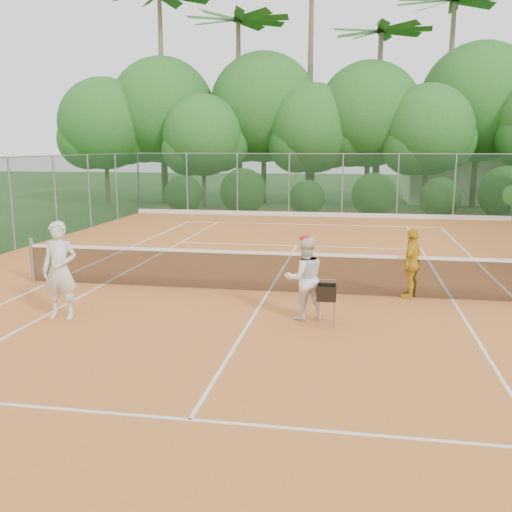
{
  "coord_description": "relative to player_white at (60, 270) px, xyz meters",
  "views": [
    {
      "loc": [
        1.94,
        -12.69,
        3.34
      ],
      "look_at": [
        -0.08,
        -1.2,
        1.1
      ],
      "focal_mm": 40.0,
      "sensor_mm": 36.0,
      "label": 1
    }
  ],
  "objects": [
    {
      "name": "fence_back",
      "position": [
        3.69,
        17.69,
        0.54
      ],
      "size": [
        18.07,
        0.07,
        3.0
      ],
      "color": "#19381E",
      "rests_on": "clay_court"
    },
    {
      "name": "player_yellow",
      "position": [
        6.9,
        2.77,
        -0.18
      ],
      "size": [
        0.7,
        0.99,
        1.56
      ],
      "primitive_type": "imported",
      "rotation": [
        0.0,
        0.0,
        -1.96
      ],
      "color": "gold",
      "rests_on": "clay_court"
    },
    {
      "name": "stray_ball_a",
      "position": [
        0.46,
        12.01,
        -0.93
      ],
      "size": [
        0.07,
        0.07,
        0.07
      ],
      "primitive_type": "sphere",
      "color": "#B7CC2F",
      "rests_on": "clay_court"
    },
    {
      "name": "player_center_grp",
      "position": [
        4.7,
        0.77,
        -0.14
      ],
      "size": [
        0.96,
        0.87,
        1.66
      ],
      "color": "white",
      "rests_on": "clay_court"
    },
    {
      "name": "ground",
      "position": [
        3.69,
        2.69,
        -0.98
      ],
      "size": [
        120.0,
        120.0,
        0.0
      ],
      "primitive_type": "plane",
      "color": "#224B1B",
      "rests_on": "ground"
    },
    {
      "name": "tropical_treeline",
      "position": [
        5.13,
        22.91,
        4.13
      ],
      "size": [
        32.1,
        8.49,
        15.03
      ],
      "color": "brown",
      "rests_on": "ground"
    },
    {
      "name": "club_building",
      "position": [
        12.69,
        26.69,
        0.52
      ],
      "size": [
        8.0,
        5.0,
        3.0
      ],
      "primitive_type": "cube",
      "color": "beige",
      "rests_on": "ground"
    },
    {
      "name": "court_markings",
      "position": [
        3.69,
        2.69,
        -0.96
      ],
      "size": [
        11.03,
        23.83,
        0.01
      ],
      "color": "white",
      "rests_on": "clay_court"
    },
    {
      "name": "stray_ball_b",
      "position": [
        2.31,
        14.55,
        -0.93
      ],
      "size": [
        0.07,
        0.07,
        0.07
      ],
      "primitive_type": "sphere",
      "color": "#BEDA32",
      "rests_on": "clay_court"
    },
    {
      "name": "stray_ball_c",
      "position": [
        5.87,
        11.45,
        -0.93
      ],
      "size": [
        0.07,
        0.07,
        0.07
      ],
      "primitive_type": "sphere",
      "color": "#CDE334",
      "rests_on": "clay_court"
    },
    {
      "name": "ball_hopper",
      "position": [
        5.15,
        0.44,
        -0.34
      ],
      "size": [
        0.34,
        0.34,
        0.78
      ],
      "rotation": [
        0.0,
        0.0,
        -0.27
      ],
      "color": "gray",
      "rests_on": "clay_court"
    },
    {
      "name": "player_white",
      "position": [
        0.0,
        0.0,
        0.0
      ],
      "size": [
        0.72,
        0.49,
        1.92
      ],
      "primitive_type": "imported",
      "rotation": [
        0.0,
        0.0,
        0.05
      ],
      "color": "silver",
      "rests_on": "clay_court"
    },
    {
      "name": "clay_court",
      "position": [
        3.69,
        2.69,
        -0.97
      ],
      "size": [
        18.0,
        36.0,
        0.02
      ],
      "primitive_type": "cube",
      "color": "orange",
      "rests_on": "ground"
    },
    {
      "name": "tennis_net",
      "position": [
        3.69,
        2.69,
        -0.45
      ],
      "size": [
        11.97,
        0.1,
        1.1
      ],
      "color": "gray",
      "rests_on": "clay_court"
    }
  ]
}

